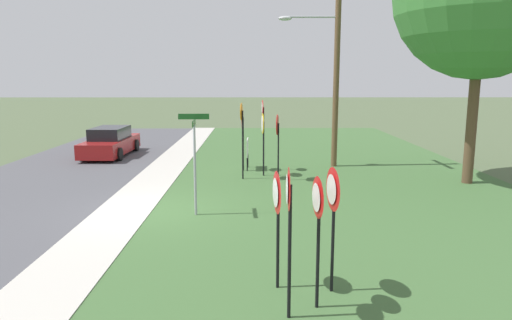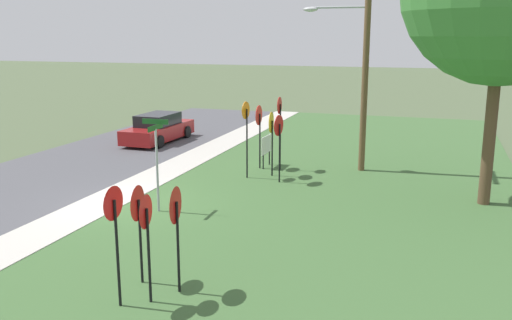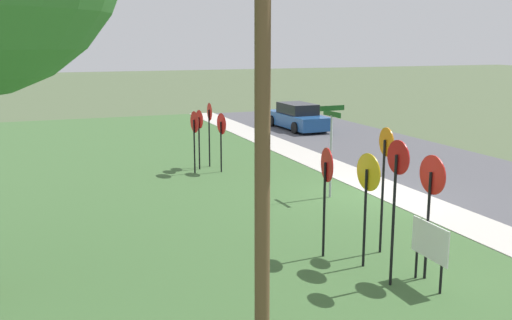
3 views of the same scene
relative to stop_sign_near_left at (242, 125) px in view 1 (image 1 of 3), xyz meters
The scene contains 16 objects.
ground_plane 5.25m from the stop_sign_near_left, 30.46° to the right, with size 160.00×160.00×0.00m, color #4C5B3D.
sidewalk_strip 5.66m from the stop_sign_near_left, 37.95° to the right, with size 44.00×1.60×0.06m, color #BCB7AD.
grass_median 5.83m from the stop_sign_near_left, 40.37° to the left, with size 44.00×12.00×0.04m, color #3D6033.
stop_sign_near_left is the anchor object (origin of this frame).
stop_sign_near_right 1.00m from the stop_sign_near_left, 126.60° to the left, with size 0.78×0.11×2.40m.
stop_sign_far_left 1.34m from the stop_sign_near_left, 79.77° to the left, with size 0.73×0.14×2.41m.
stop_sign_far_center 1.79m from the stop_sign_near_left, 153.39° to the left, with size 0.65×0.10×2.83m.
stop_sign_far_right 1.58m from the stop_sign_near_left, behind, with size 0.77×0.09×2.49m.
yield_sign_near_left 9.11m from the stop_sign_near_left, ahead, with size 0.75×0.13×2.12m.
yield_sign_near_right 10.16m from the stop_sign_near_left, ahead, with size 0.66×0.10×2.40m.
yield_sign_far_left 9.90m from the stop_sign_near_left, ahead, with size 0.67×0.13×2.18m.
yield_sign_far_right 9.38m from the stop_sign_near_left, 10.71° to the left, with size 0.75×0.14×2.22m.
street_name_post 4.74m from the stop_sign_near_left, 14.30° to the right, with size 0.96×0.82×2.77m.
utility_pole 5.16m from the stop_sign_near_left, 124.26° to the left, with size 2.10×2.55×8.52m.
notice_board 2.22m from the stop_sign_near_left, behind, with size 1.10×0.07×1.25m.
parked_hatchback_near 8.65m from the stop_sign_near_left, 130.02° to the right, with size 4.65×1.96×1.39m.
Camera 1 is at (12.61, 2.85, 3.73)m, focal length 32.33 mm.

